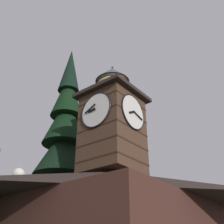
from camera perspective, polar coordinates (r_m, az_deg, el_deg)
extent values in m
pyramid|color=#2D231E|center=(16.52, 0.02, -15.71)|extent=(12.89, 11.61, 2.30)
cube|color=#4C3323|center=(18.33, 0.09, -4.59)|extent=(3.24, 3.24, 5.24)
cube|color=#352318|center=(17.62, 0.10, -10.53)|extent=(3.28, 3.28, 0.10)
cube|color=#352318|center=(17.95, 0.10, -7.54)|extent=(3.28, 3.28, 0.10)
cube|color=#352318|center=(18.32, 0.09, -4.66)|extent=(3.28, 3.28, 0.10)
cube|color=#352318|center=(18.74, 0.09, -1.91)|extent=(3.28, 3.28, 0.10)
cube|color=#352318|center=(19.19, 0.09, 0.72)|extent=(3.28, 3.28, 0.10)
cylinder|color=white|center=(17.94, 4.22, -0.01)|extent=(2.32, 0.10, 2.32)
torus|color=black|center=(17.93, 4.28, 0.01)|extent=(2.42, 0.10, 2.42)
cube|color=black|center=(17.64, 4.02, 0.00)|extent=(0.57, 0.04, 0.38)
cube|color=black|center=(18.18, 5.32, -0.78)|extent=(0.94, 0.04, 0.32)
sphere|color=black|center=(17.89, 4.50, 0.10)|extent=(0.10, 0.10, 0.10)
cylinder|color=white|center=(17.69, -3.24, 0.39)|extent=(0.10, 2.32, 2.32)
torus|color=black|center=(17.68, -3.29, 0.42)|extent=(0.10, 2.42, 2.42)
cube|color=black|center=(17.82, -4.14, 0.36)|extent=(0.04, 0.59, 0.21)
cube|color=black|center=(17.98, -4.46, 0.65)|extent=(0.04, 0.90, 0.47)
sphere|color=black|center=(17.62, -3.48, 0.52)|extent=(0.10, 0.10, 0.10)
cube|color=#2D231E|center=(19.60, 0.09, 2.78)|extent=(3.94, 3.94, 0.25)
cylinder|color=tan|center=(19.99, 0.08, 4.60)|extent=(2.14, 2.14, 1.23)
cylinder|color=#2D2319|center=(19.74, 0.09, 3.48)|extent=(2.20, 2.20, 0.10)
cylinder|color=#2D2319|center=(19.91, 0.09, 4.23)|extent=(2.20, 2.20, 0.10)
cylinder|color=#2D2319|center=(20.07, 0.08, 4.97)|extent=(2.20, 2.20, 0.10)
cylinder|color=#2D2319|center=(20.24, 0.08, 5.69)|extent=(2.20, 2.20, 0.10)
cone|color=#424C5B|center=(20.68, 0.08, 7.43)|extent=(2.44, 2.44, 1.21)
sphere|color=#424C5B|center=(21.10, 0.08, 8.99)|extent=(0.16, 0.16, 0.16)
cone|color=black|center=(21.27, -10.91, -20.06)|extent=(5.85, 5.85, 4.20)
cone|color=black|center=(21.69, -10.37, -14.22)|extent=(5.05, 5.05, 3.70)
cone|color=black|center=(22.48, -9.77, -7.53)|extent=(4.25, 4.25, 4.13)
cone|color=black|center=(23.53, -9.26, -1.52)|extent=(3.44, 3.44, 4.43)
cone|color=black|center=(24.73, -8.82, 3.60)|extent=(2.64, 2.64, 4.40)
cone|color=black|center=(26.15, -8.41, 8.35)|extent=(1.84, 1.84, 4.52)
sphere|color=silver|center=(52.46, -18.30, -11.80)|extent=(2.12, 2.12, 2.12)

